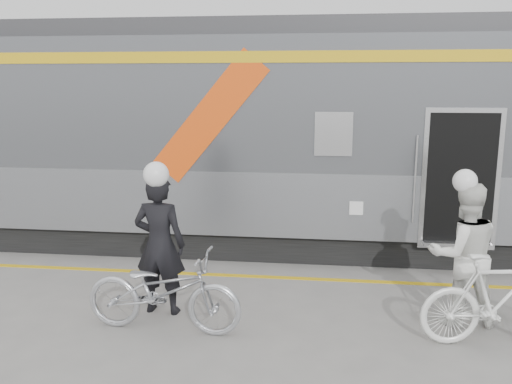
% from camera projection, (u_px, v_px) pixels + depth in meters
% --- Properties ---
extents(ground, '(90.00, 90.00, 0.00)m').
position_uv_depth(ground, '(229.00, 338.00, 6.59)').
color(ground, slate).
rests_on(ground, ground).
extents(train, '(24.00, 3.17, 4.10)m').
position_uv_depth(train, '(322.00, 137.00, 10.13)').
color(train, black).
rests_on(train, ground).
extents(safety_strip, '(24.00, 0.12, 0.01)m').
position_uv_depth(safety_strip, '(252.00, 276.00, 8.68)').
color(safety_strip, gold).
rests_on(safety_strip, ground).
extents(man, '(0.72, 0.50, 1.89)m').
position_uv_depth(man, '(160.00, 245.00, 7.18)').
color(man, black).
rests_on(man, ground).
extents(bicycle_left, '(2.02, 0.82, 1.04)m').
position_uv_depth(bicycle_left, '(163.00, 291.00, 6.70)').
color(bicycle_left, '#B1B4BA').
rests_on(bicycle_left, ground).
extents(woman, '(0.99, 0.82, 1.85)m').
position_uv_depth(woman, '(463.00, 254.00, 6.84)').
color(woman, silver).
rests_on(woman, ground).
extents(bicycle_right, '(1.92, 0.79, 1.12)m').
position_uv_depth(bicycle_right, '(499.00, 300.00, 6.34)').
color(bicycle_right, white).
rests_on(bicycle_right, ground).
extents(helmet_man, '(0.33, 0.33, 0.33)m').
position_uv_depth(helmet_man, '(157.00, 162.00, 6.96)').
color(helmet_man, white).
rests_on(helmet_man, man).
extents(helmet_woman, '(0.30, 0.30, 0.30)m').
position_uv_depth(helmet_woman, '(470.00, 171.00, 6.63)').
color(helmet_woman, white).
rests_on(helmet_woman, woman).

